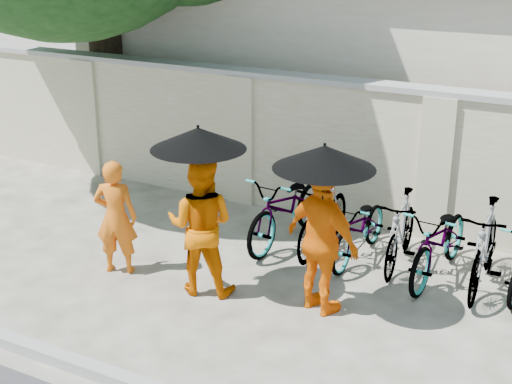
% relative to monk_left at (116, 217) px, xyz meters
% --- Properties ---
extents(ground, '(80.00, 80.00, 0.00)m').
position_rel_monk_left_xyz_m(ground, '(1.19, -0.22, -0.73)').
color(ground, '#B6B09E').
extents(kerb, '(40.00, 0.16, 0.12)m').
position_rel_monk_left_xyz_m(kerb, '(1.19, -1.92, -0.67)').
color(kerb, '#979797').
rests_on(kerb, ground).
extents(compound_wall, '(20.00, 0.30, 2.00)m').
position_rel_monk_left_xyz_m(compound_wall, '(2.19, 2.98, 0.27)').
color(compound_wall, beige).
rests_on(compound_wall, ground).
extents(building_behind, '(14.00, 6.00, 3.20)m').
position_rel_monk_left_xyz_m(building_behind, '(3.19, 6.78, 0.87)').
color(building_behind, silver).
rests_on(building_behind, ground).
extents(monk_left, '(0.62, 0.52, 1.46)m').
position_rel_monk_left_xyz_m(monk_left, '(0.00, 0.00, 0.00)').
color(monk_left, orange).
rests_on(monk_left, ground).
extents(monk_center, '(0.95, 0.82, 1.67)m').
position_rel_monk_left_xyz_m(monk_center, '(1.20, 0.06, 0.11)').
color(monk_center, '#D86000').
rests_on(monk_center, ground).
extents(parasol_center, '(1.07, 1.07, 1.08)m').
position_rel_monk_left_xyz_m(parasol_center, '(1.25, -0.02, 1.18)').
color(parasol_center, black).
rests_on(parasol_center, ground).
extents(monk_right, '(1.08, 0.75, 1.70)m').
position_rel_monk_left_xyz_m(monk_right, '(2.63, 0.27, 0.12)').
color(monk_right, orange).
rests_on(monk_right, ground).
extents(parasol_right, '(1.09, 1.09, 1.00)m').
position_rel_monk_left_xyz_m(parasol_right, '(2.65, 0.19, 1.11)').
color(parasol_right, black).
rests_on(parasol_right, ground).
extents(bike_0, '(0.83, 1.97, 1.01)m').
position_rel_monk_left_xyz_m(bike_0, '(1.49, 1.79, -0.22)').
color(bike_0, gray).
rests_on(bike_0, ground).
extents(bike_1, '(0.46, 1.63, 0.98)m').
position_rel_monk_left_xyz_m(bike_1, '(2.02, 1.79, -0.24)').
color(bike_1, gray).
rests_on(bike_1, ground).
extents(bike_2, '(0.64, 1.65, 0.86)m').
position_rel_monk_left_xyz_m(bike_2, '(2.54, 1.75, -0.30)').
color(bike_2, gray).
rests_on(bike_2, ground).
extents(bike_3, '(0.58, 1.62, 0.96)m').
position_rel_monk_left_xyz_m(bike_3, '(3.07, 1.80, -0.25)').
color(bike_3, gray).
rests_on(bike_3, ground).
extents(bike_4, '(0.79, 1.87, 0.96)m').
position_rel_monk_left_xyz_m(bike_4, '(3.59, 1.71, -0.25)').
color(bike_4, gray).
rests_on(bike_4, ground).
extents(bike_5, '(0.55, 1.76, 1.05)m').
position_rel_monk_left_xyz_m(bike_5, '(4.12, 1.69, -0.20)').
color(bike_5, gray).
rests_on(bike_5, ground).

